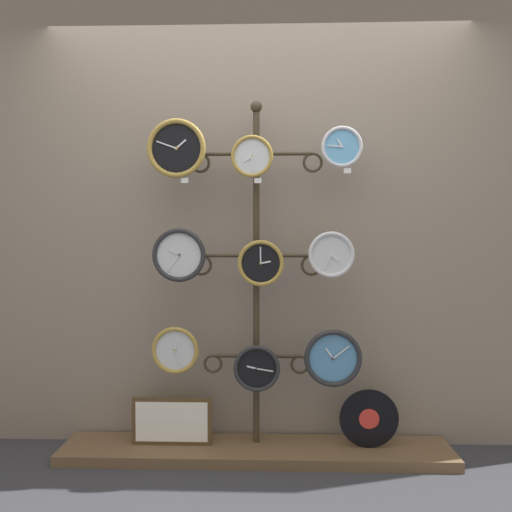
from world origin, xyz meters
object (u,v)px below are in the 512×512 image
at_px(clock_middle_center, 261,263).
at_px(clock_bottom_left, 175,350).
at_px(clock_bottom_center, 257,368).
at_px(clock_bottom_right, 333,358).
at_px(clock_top_left, 176,148).
at_px(vinyl_record, 369,419).
at_px(display_stand, 256,343).
at_px(clock_top_right, 342,147).
at_px(clock_middle_right, 331,255).
at_px(clock_top_center, 252,156).
at_px(clock_middle_left, 179,255).
at_px(picture_frame, 172,421).

height_order(clock_middle_center, clock_bottom_left, clock_middle_center).
bearing_deg(clock_bottom_center, clock_bottom_right, -2.89).
relative_size(clock_top_left, vinyl_record, 0.98).
bearing_deg(clock_bottom_center, display_stand, 93.46).
relative_size(clock_top_right, clock_middle_center, 0.88).
xyz_separation_m(clock_top_left, clock_bottom_center, (0.44, 0.02, -1.21)).
height_order(clock_bottom_center, vinyl_record, clock_bottom_center).
distance_m(clock_top_right, clock_middle_center, 0.78).
xyz_separation_m(clock_top_left, clock_middle_right, (0.85, 0.03, -0.58)).
distance_m(clock_top_left, clock_bottom_center, 1.29).
distance_m(clock_bottom_left, clock_bottom_right, 0.88).
distance_m(clock_bottom_left, clock_bottom_center, 0.47).
xyz_separation_m(clock_top_left, clock_top_right, (0.90, 0.03, 0.01)).
xyz_separation_m(display_stand, clock_top_center, (-0.02, -0.09, 1.05)).
relative_size(clock_middle_right, vinyl_record, 0.77).
height_order(clock_middle_left, clock_bottom_center, clock_middle_left).
distance_m(clock_top_left, clock_middle_center, 0.78).
distance_m(clock_bottom_center, vinyl_record, 0.69).
bearing_deg(clock_top_right, clock_middle_left, -179.38).
bearing_deg(clock_middle_left, clock_bottom_center, -0.70).
bearing_deg(picture_frame, clock_top_left, -49.20).
height_order(clock_top_right, vinyl_record, clock_top_right).
bearing_deg(display_stand, clock_top_right, -9.53).
bearing_deg(clock_middle_right, clock_bottom_right, -74.40).
xyz_separation_m(clock_middle_right, clock_bottom_center, (-0.41, -0.01, -0.63)).
bearing_deg(vinyl_record, clock_bottom_right, -166.91).
bearing_deg(clock_middle_left, clock_top_center, -0.45).
relative_size(clock_top_center, picture_frame, 0.51).
height_order(clock_top_left, clock_bottom_right, clock_top_left).
bearing_deg(clock_bottom_right, vinyl_record, 13.09).
distance_m(clock_top_right, clock_middle_left, 1.08).
xyz_separation_m(clock_top_right, picture_frame, (-0.95, 0.02, -1.54)).
bearing_deg(clock_middle_center, vinyl_record, 0.95).
xyz_separation_m(display_stand, clock_middle_center, (0.03, -0.08, 0.46)).
bearing_deg(clock_bottom_left, clock_bottom_right, -2.15).
relative_size(clock_middle_right, clock_bottom_center, 0.98).
distance_m(clock_middle_left, clock_middle_right, 0.84).
distance_m(clock_top_center, clock_bottom_center, 1.17).
bearing_deg(clock_middle_center, clock_bottom_left, -179.34).
bearing_deg(clock_top_right, display_stand, 170.47).
relative_size(clock_middle_right, picture_frame, 0.56).
bearing_deg(clock_middle_left, clock_top_right, 0.62).
relative_size(clock_top_right, clock_bottom_left, 0.85).
height_order(display_stand, clock_middle_center, display_stand).
bearing_deg(clock_bottom_right, clock_top_center, 177.01).
xyz_separation_m(clock_top_left, picture_frame, (-0.04, 0.05, -1.53)).
relative_size(clock_top_right, clock_bottom_right, 0.71).
xyz_separation_m(clock_middle_left, clock_middle_center, (0.45, 0.01, -0.04)).
distance_m(display_stand, clock_bottom_left, 0.46).
xyz_separation_m(clock_top_right, clock_bottom_left, (-0.92, -0.00, -1.13)).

